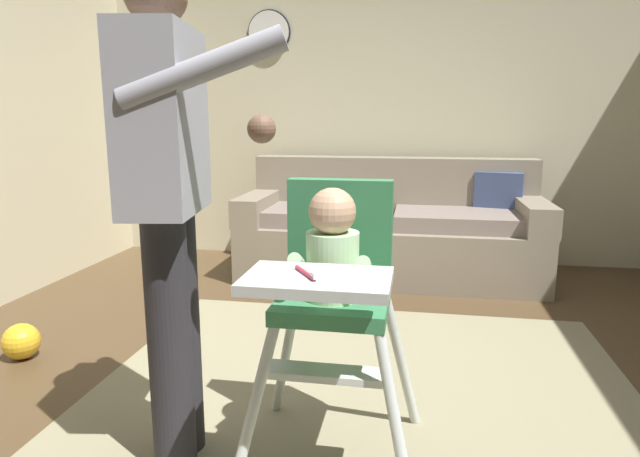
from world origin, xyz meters
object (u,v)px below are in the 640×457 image
(couch, at_px, (391,231))
(adult_standing, at_px, (169,197))
(toy_ball, at_px, (21,341))
(wall_clock, at_px, (269,32))
(high_chair, at_px, (334,273))

(couch, xyz_separation_m, adult_standing, (-0.60, -2.43, 0.59))
(adult_standing, distance_m, toy_ball, 1.51)
(couch, bearing_deg, wall_clock, -114.54)
(high_chair, distance_m, toy_ball, 1.81)
(adult_standing, bearing_deg, toy_ball, 141.71)
(high_chair, xyz_separation_m, adult_standing, (-0.52, -0.09, 0.25))
(adult_standing, xyz_separation_m, toy_ball, (-1.11, 0.61, -0.83))
(toy_ball, relative_size, wall_clock, 0.50)
(high_chair, bearing_deg, wall_clock, -160.94)
(high_chair, height_order, toy_ball, high_chair)
(adult_standing, xyz_separation_m, wall_clock, (-0.45, 2.91, 0.92))
(wall_clock, bearing_deg, adult_standing, -81.23)
(toy_ball, height_order, wall_clock, wall_clock)
(wall_clock, bearing_deg, toy_ball, -106.09)
(adult_standing, bearing_deg, wall_clock, 89.43)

